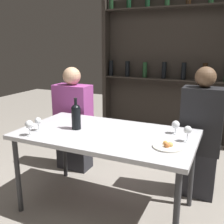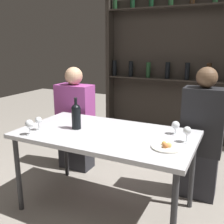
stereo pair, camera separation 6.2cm
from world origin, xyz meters
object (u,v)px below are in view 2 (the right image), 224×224
Objects in this scene: food_plate_0 at (166,147)px; wine_bottle at (76,115)px; seated_person_left at (75,122)px; seated_person_right at (201,138)px; wine_glass_2 at (187,131)px; wine_glass_1 at (29,124)px; wine_glass_3 at (176,125)px; wine_glass_0 at (38,121)px.

wine_bottle is at bearing 173.64° from food_plate_0.
seated_person_left is 0.96× the size of seated_person_right.
seated_person_right is at bearing 84.55° from wine_glass_2.
wine_glass_1 is at bearing -143.66° from seated_person_right.
wine_bottle is 2.15× the size of wine_glass_1.
seated_person_right is at bearing 65.38° from wine_glass_3.
wine_glass_0 is 1.24m from wine_glass_2.
seated_person_right is at bearing 31.96° from wine_glass_0.
wine_glass_3 is 1.32m from seated_person_left.
wine_glass_0 is at bearing 97.69° from wine_glass_1.
wine_glass_0 is at bearing -175.60° from food_plate_0.
wine_bottle is at bearing 50.28° from wine_glass_1.
wine_glass_2 is 0.10× the size of seated_person_left.
wine_glass_2 is (1.19, 0.39, -0.00)m from wine_glass_1.
wine_glass_1 is at bearing -79.29° from seated_person_left.
food_plate_0 is at bearing -29.12° from seated_person_left.
wine_glass_3 is 0.50× the size of food_plate_0.
wine_glass_1 reaches higher than wine_glass_3.
wine_glass_3 is at bearing -114.62° from seated_person_right.
wine_glass_2 reaches higher than food_plate_0.
wine_bottle is 2.49× the size of wine_glass_3.
seated_person_left is 1.42m from seated_person_right.
wine_glass_0 is 0.13m from wine_glass_1.
food_plate_0 is at bearing -6.36° from wine_bottle.
wine_glass_2 is at bearing 5.19° from wine_bottle.
wine_glass_2 is 0.10× the size of seated_person_right.
wine_bottle is at bearing -163.84° from wine_glass_3.
seated_person_right reaches higher than wine_glass_2.
wine_bottle reaches higher than food_plate_0.
wine_glass_3 is (0.82, 0.24, -0.05)m from wine_bottle.
wine_glass_3 is at bearing 92.34° from food_plate_0.
wine_glass_3 is 0.09× the size of seated_person_right.
seated_person_right is (0.99, 0.61, -0.26)m from wine_bottle.
wine_bottle is 0.23× the size of seated_person_left.
wine_bottle reaches higher than wine_glass_1.
wine_bottle is at bearing -174.81° from wine_glass_2.
seated_person_left reaches higher than wine_bottle.
wine_glass_3 is 0.09× the size of seated_person_left.
seated_person_left is at bearing -180.00° from seated_person_right.
wine_glass_0 is 1.06× the size of wine_glass_3.
wine_glass_3 is 0.46m from seated_person_right.
seated_person_left is (-1.26, 0.70, -0.17)m from food_plate_0.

